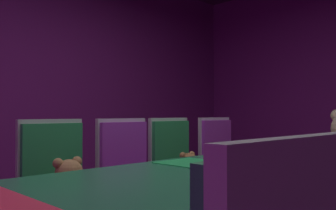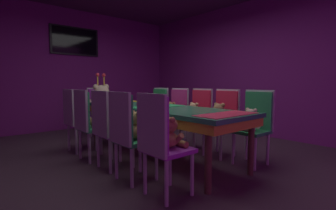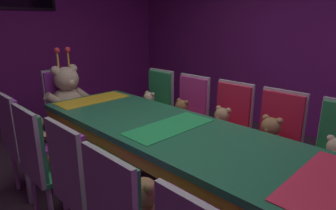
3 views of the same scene
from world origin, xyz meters
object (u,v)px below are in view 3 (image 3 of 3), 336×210
chair_right_1 (277,133)px  teddy_right_4 (149,104)px  teddy_left_1 (145,206)px  chair_left_4 (19,135)px  chair_right_4 (157,101)px  banquet_table (170,137)px  teddy_right_0 (335,159)px  teddy_right_3 (181,114)px  teddy_right_2 (221,124)px  chair_right_3 (190,110)px  chair_right_2 (230,120)px  chair_left_2 (79,179)px  teddy_left_4 (36,132)px  teddy_left_3 (60,153)px  throne_chair (63,100)px  king_teddy_bear (68,93)px  teddy_right_1 (269,138)px  chair_left_3 (41,156)px

chair_right_1 → teddy_right_4: chair_right_1 is taller
teddy_left_1 → chair_left_4: 1.56m
chair_right_4 → banquet_table: bearing=51.7°
teddy_right_0 → chair_right_1: (0.15, 0.52, 0.01)m
teddy_left_1 → teddy_right_3: 1.69m
chair_right_4 → teddy_right_4: (-0.14, 0.00, -0.02)m
teddy_right_2 → chair_right_3: (0.13, 0.52, 0.01)m
teddy_right_3 → chair_right_4: chair_right_4 is taller
teddy_right_0 → chair_right_2: (0.15, 1.02, 0.01)m
chair_left_2 → teddy_right_0: 1.84m
teddy_right_3 → teddy_left_4: bearing=-22.7°
teddy_left_3 → teddy_right_4: bearing=20.8°
throne_chair → teddy_left_3: bearing=-26.5°
chair_left_2 → chair_right_3: bearing=16.3°
banquet_table → chair_right_4: (0.83, 1.04, -0.06)m
banquet_table → king_teddy_bear: size_ratio=3.43×
teddy_right_1 → teddy_right_3: 1.03m
chair_left_3 → king_teddy_bear: bearing=55.9°
teddy_right_0 → teddy_right_2: bearing=-90.0°
chair_left_2 → chair_right_4: 1.93m
chair_left_3 → chair_right_1: (1.69, -1.05, 0.00)m
chair_left_3 → teddy_left_3: (0.14, 0.00, -0.02)m
chair_left_2 → chair_left_4: (-0.01, 1.04, 0.00)m
teddy_left_3 → teddy_right_4: size_ratio=0.98×
teddy_right_0 → chair_right_1: chair_right_1 is taller
teddy_left_3 → teddy_right_2: teddy_right_2 is taller
chair_left_3 → chair_right_4: 1.76m
teddy_right_1 → teddy_right_0: bearing=90.2°
chair_right_1 → chair_left_2: bearing=-18.3°
teddy_right_0 → throne_chair: bearing=-76.9°
chair_left_3 → teddy_right_2: (1.55, -0.54, -0.01)m
teddy_left_4 → teddy_left_1: bearing=-90.5°
teddy_right_1 → chair_right_2: size_ratio=0.36×
chair_left_3 → teddy_right_3: size_ratio=3.24×
teddy_left_3 → chair_right_4: (1.53, 0.53, 0.02)m
teddy_left_3 → teddy_right_4: teddy_right_4 is taller
chair_right_3 → king_teddy_bear: king_teddy_bear is taller
teddy_left_3 → teddy_right_4: 1.49m
chair_left_2 → throne_chair: (0.81, 1.92, 0.00)m
chair_right_2 → chair_right_3: same height
teddy_right_3 → throne_chair: (-0.68, 1.44, 0.02)m
chair_left_3 → teddy_right_3: chair_left_3 is taller
teddy_left_3 → teddy_right_1: bearing=-36.7°
teddy_left_4 → teddy_right_3: teddy_left_4 is taller
chair_left_4 → teddy_right_1: bearing=-46.4°
chair_left_4 → teddy_right_2: size_ratio=3.02×
chair_right_1 → king_teddy_bear: size_ratio=1.21×
teddy_right_3 → king_teddy_bear: bearing=-61.9°
chair_right_1 → teddy_right_4: size_ratio=3.35×
chair_right_1 → chair_right_4: size_ratio=1.00×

